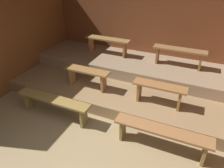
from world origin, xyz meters
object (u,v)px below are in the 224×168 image
at_px(bench_floor_right, 162,133).
at_px(bench_middle_left, 107,42).
at_px(bench_middle_right, 179,53).
at_px(bench_lower_left, 87,74).
at_px(bench_floor_left, 53,102).
at_px(bench_lower_right, 159,90).

xyz_separation_m(bench_floor_right, bench_middle_left, (-2.10, 2.37, 0.55)).
height_order(bench_middle_left, bench_middle_right, same).
xyz_separation_m(bench_lower_left, bench_middle_left, (-0.14, 1.43, 0.29)).
distance_m(bench_floor_left, bench_middle_right, 3.21).
relative_size(bench_lower_right, bench_middle_left, 0.84).
relative_size(bench_lower_right, bench_middle_right, 0.84).
relative_size(bench_lower_left, bench_middle_left, 0.84).
bearing_deg(bench_lower_right, bench_middle_left, 141.91).
bearing_deg(bench_lower_right, bench_middle_right, 84.56).
distance_m(bench_lower_left, bench_middle_right, 2.33).
height_order(bench_floor_left, bench_lower_right, bench_lower_right).
xyz_separation_m(bench_middle_left, bench_middle_right, (1.96, 0.00, 0.00)).
relative_size(bench_lower_left, bench_lower_right, 1.00).
bearing_deg(bench_lower_left, bench_middle_left, 95.44).
height_order(bench_lower_right, bench_middle_left, bench_middle_left).
xyz_separation_m(bench_lower_left, bench_lower_right, (1.68, 0.00, 0.00)).
bearing_deg(bench_lower_right, bench_lower_left, 180.00).
height_order(bench_floor_right, bench_lower_right, bench_lower_right).
distance_m(bench_floor_left, bench_middle_left, 2.43).
bearing_deg(bench_floor_right, bench_lower_left, 154.46).
height_order(bench_lower_left, bench_lower_right, same).
bearing_deg(bench_middle_left, bench_floor_right, -48.37).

